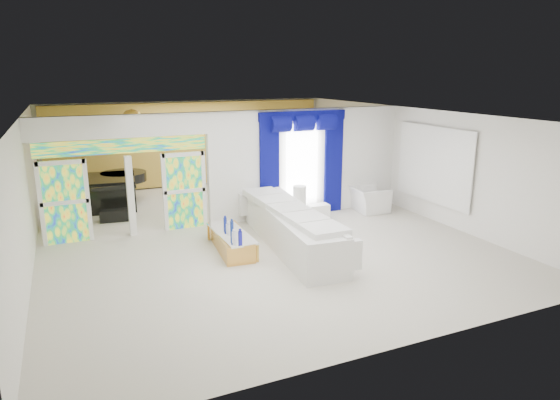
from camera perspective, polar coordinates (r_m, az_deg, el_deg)
name	(u,v)px	position (r m, az deg, el deg)	size (l,w,h in m)	color
floor	(250,232)	(12.56, -3.48, -3.73)	(12.00, 12.00, 0.00)	#B7AF9E
dividing_wall	(308,162)	(13.92, 3.31, 4.48)	(5.70, 0.18, 3.00)	white
dividing_header	(122,126)	(12.31, -18.03, 8.21)	(4.30, 0.18, 0.55)	white
stained_panel_left	(65,202)	(12.54, -23.87, -0.26)	(0.95, 0.04, 2.00)	#994C3F
stained_panel_right	(185,191)	(12.83, -11.10, 1.06)	(0.95, 0.04, 2.00)	#994C3F
stained_transom	(123,146)	(12.37, -17.85, 6.03)	(4.00, 0.05, 0.35)	#994C3F
window_pane	(302,165)	(13.73, 2.56, 4.14)	(1.00, 0.02, 2.30)	white
blue_drape_left	(269,170)	(13.31, -1.25, 3.59)	(0.55, 0.10, 2.80)	#030649
blue_drape_right	(333,164)	(14.18, 6.25, 4.20)	(0.55, 0.10, 2.80)	#030649
blue_pelmet	(303,116)	(13.52, 2.69, 9.83)	(2.60, 0.12, 0.25)	#030649
wall_mirror	(434,165)	(13.84, 17.54, 3.97)	(0.04, 2.70, 1.90)	white
gold_curtains	(192,144)	(17.75, -10.29, 6.49)	(9.70, 0.12, 2.90)	#C5842F
white_sofa	(290,229)	(11.38, 1.23, -3.40)	(0.97, 4.51, 0.86)	silver
coffee_table	(231,242)	(11.24, -5.70, -4.88)	(0.63, 1.90, 0.42)	gold
console_table	(309,212)	(13.63, 3.42, -1.40)	(1.14, 0.36, 0.38)	white
table_lamp	(300,196)	(13.37, 2.30, 0.43)	(0.36, 0.36, 0.58)	silver
armchair	(369,199)	(14.55, 10.35, 0.09)	(1.09, 0.95, 0.71)	silver
grand_piano	(111,192)	(15.62, -19.13, 0.92)	(1.40, 1.83, 0.92)	black
piano_bench	(118,215)	(14.15, -18.43, -1.68)	(0.95, 0.37, 0.32)	black
tv_console	(62,213)	(13.96, -24.16, -1.37)	(0.56, 0.51, 0.82)	tan
chandelier	(132,120)	(14.76, -16.91, 8.97)	(0.60, 0.60, 0.60)	gold
decanters	(232,229)	(11.11, -5.62, -3.44)	(0.18, 1.20, 0.28)	navy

